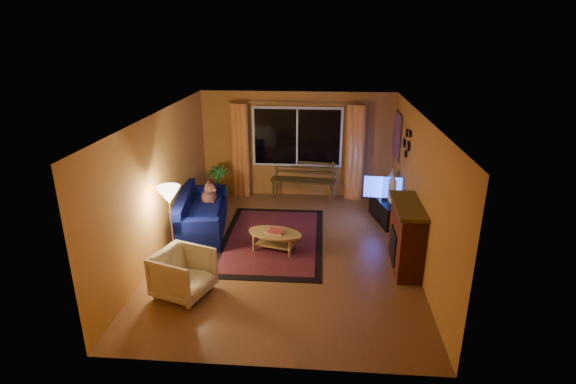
# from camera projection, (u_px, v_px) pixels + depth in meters

# --- Properties ---
(floor) EXTENTS (4.50, 6.00, 0.02)m
(floor) POSITION_uv_depth(u_px,v_px,m) (287.00, 252.00, 8.24)
(floor) COLOR brown
(floor) RESTS_ON ground
(ceiling) EXTENTS (4.50, 6.00, 0.02)m
(ceiling) POSITION_uv_depth(u_px,v_px,m) (287.00, 115.00, 7.37)
(ceiling) COLOR white
(ceiling) RESTS_ON ground
(wall_back) EXTENTS (4.50, 0.02, 2.50)m
(wall_back) POSITION_uv_depth(u_px,v_px,m) (297.00, 145.00, 10.62)
(wall_back) COLOR #C07F34
(wall_back) RESTS_ON ground
(wall_left) EXTENTS (0.02, 6.00, 2.50)m
(wall_left) POSITION_uv_depth(u_px,v_px,m) (160.00, 184.00, 7.98)
(wall_left) COLOR #C07F34
(wall_left) RESTS_ON ground
(wall_right) EXTENTS (0.02, 6.00, 2.50)m
(wall_right) POSITION_uv_depth(u_px,v_px,m) (419.00, 191.00, 7.64)
(wall_right) COLOR #C07F34
(wall_right) RESTS_ON ground
(window) EXTENTS (2.00, 0.02, 1.30)m
(window) POSITION_uv_depth(u_px,v_px,m) (297.00, 137.00, 10.49)
(window) COLOR black
(window) RESTS_ON wall_back
(curtain_rod) EXTENTS (3.20, 0.03, 0.03)m
(curtain_rod) POSITION_uv_depth(u_px,v_px,m) (297.00, 103.00, 10.18)
(curtain_rod) COLOR #BF8C3F
(curtain_rod) RESTS_ON wall_back
(curtain_left) EXTENTS (0.36, 0.36, 2.24)m
(curtain_left) POSITION_uv_depth(u_px,v_px,m) (240.00, 150.00, 10.65)
(curtain_left) COLOR orange
(curtain_left) RESTS_ON ground
(curtain_right) EXTENTS (0.36, 0.36, 2.24)m
(curtain_right) POSITION_uv_depth(u_px,v_px,m) (355.00, 153.00, 10.44)
(curtain_right) COLOR orange
(curtain_right) RESTS_ON ground
(bench) EXTENTS (1.56, 0.65, 0.45)m
(bench) POSITION_uv_depth(u_px,v_px,m) (303.00, 189.00, 10.72)
(bench) COLOR #403212
(bench) RESTS_ON ground
(potted_plant) EXTENTS (0.57, 0.57, 0.86)m
(potted_plant) POSITION_uv_depth(u_px,v_px,m) (218.00, 185.00, 10.42)
(potted_plant) COLOR #235B1E
(potted_plant) RESTS_ON ground
(sofa) EXTENTS (1.13, 2.09, 0.80)m
(sofa) POSITION_uv_depth(u_px,v_px,m) (202.00, 213.00, 8.92)
(sofa) COLOR #050A3E
(sofa) RESTS_ON ground
(dog) EXTENTS (0.42, 0.50, 0.46)m
(dog) POSITION_uv_depth(u_px,v_px,m) (209.00, 194.00, 9.26)
(dog) COLOR brown
(dog) RESTS_ON sofa
(armchair) EXTENTS (0.93, 0.96, 0.78)m
(armchair) POSITION_uv_depth(u_px,v_px,m) (183.00, 272.00, 6.78)
(armchair) COLOR beige
(armchair) RESTS_ON ground
(floor_lamp) EXTENTS (0.25, 0.25, 1.39)m
(floor_lamp) POSITION_uv_depth(u_px,v_px,m) (172.00, 226.00, 7.63)
(floor_lamp) COLOR #BF8C3F
(floor_lamp) RESTS_ON ground
(rug) EXTENTS (1.95, 3.06, 0.02)m
(rug) POSITION_uv_depth(u_px,v_px,m) (272.00, 239.00, 8.68)
(rug) COLOR maroon
(rug) RESTS_ON ground
(coffee_table) EXTENTS (1.23, 1.23, 0.37)m
(coffee_table) POSITION_uv_depth(u_px,v_px,m) (275.00, 241.00, 8.21)
(coffee_table) COLOR #A88742
(coffee_table) RESTS_ON ground
(tv_console) EXTENTS (0.63, 1.19, 0.47)m
(tv_console) POSITION_uv_depth(u_px,v_px,m) (386.00, 211.00, 9.45)
(tv_console) COLOR black
(tv_console) RESTS_ON ground
(television) EXTENTS (0.22, 0.99, 0.57)m
(television) POSITION_uv_depth(u_px,v_px,m) (388.00, 187.00, 9.27)
(television) COLOR black
(television) RESTS_ON tv_console
(fireplace) EXTENTS (0.40, 1.20, 1.10)m
(fireplace) POSITION_uv_depth(u_px,v_px,m) (406.00, 238.00, 7.52)
(fireplace) COLOR maroon
(fireplace) RESTS_ON ground
(mirror_cluster) EXTENTS (0.06, 0.60, 0.56)m
(mirror_cluster) POSITION_uv_depth(u_px,v_px,m) (406.00, 141.00, 8.67)
(mirror_cluster) COLOR black
(mirror_cluster) RESTS_ON wall_right
(painting) EXTENTS (0.04, 0.76, 0.96)m
(painting) POSITION_uv_depth(u_px,v_px,m) (397.00, 135.00, 9.79)
(painting) COLOR #DA5332
(painting) RESTS_ON wall_right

